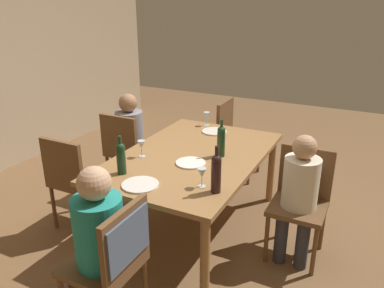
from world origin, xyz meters
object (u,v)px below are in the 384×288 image
(wine_bottle_dark_red, at_px, (221,140))
(person_woman_host, at_px, (299,190))
(chair_near, at_px, (301,195))
(wine_bottle_short_olive, at_px, (121,157))
(wine_bottle_tall_green, at_px, (216,172))
(wine_glass_centre, at_px, (202,174))
(wine_glass_near_right, at_px, (141,145))
(person_man_guest, at_px, (131,135))
(dining_table, at_px, (192,162))
(chair_left_end, at_px, (117,253))
(dinner_plate_host, at_px, (140,185))
(person_man_bearded, at_px, (96,237))
(chair_right_end, at_px, (233,133))
(chair_far_left, at_px, (73,177))
(dinner_plate_guest_left, at_px, (191,163))
(chair_far_right, at_px, (126,147))
(wine_glass_near_left, at_px, (207,116))
(dinner_plate_guest_right, at_px, (214,131))

(wine_bottle_dark_red, bearing_deg, person_woman_host, -98.52)
(chair_near, distance_m, wine_bottle_short_olive, 1.51)
(wine_bottle_tall_green, distance_m, wine_glass_centre, 0.14)
(wine_glass_near_right, bearing_deg, person_woman_host, -80.89)
(person_man_guest, bearing_deg, person_woman_host, -13.28)
(dining_table, relative_size, wine_bottle_tall_green, 5.08)
(chair_left_end, bearing_deg, wine_bottle_short_olive, 33.26)
(chair_near, xyz_separation_m, dinner_plate_host, (-0.80, 1.04, 0.22))
(person_man_bearded, distance_m, person_man_guest, 1.96)
(chair_right_end, height_order, wine_glass_centre, chair_right_end)
(chair_far_left, distance_m, dinner_plate_guest_left, 1.12)
(wine_bottle_tall_green, bearing_deg, wine_bottle_short_olive, 93.74)
(wine_glass_centre, xyz_separation_m, dinner_plate_guest_left, (0.33, 0.26, -0.10))
(person_woman_host, distance_m, person_man_bearded, 1.60)
(chair_far_right, xyz_separation_m, dinner_plate_host, (-1.03, -0.89, 0.22))
(person_woman_host, height_order, wine_glass_near_right, person_woman_host)
(dinner_plate_host, bearing_deg, chair_left_end, -160.78)
(chair_far_left, relative_size, dinner_plate_host, 3.29)
(wine_bottle_tall_green, xyz_separation_m, wine_bottle_short_olive, (-0.05, 0.79, -0.02))
(person_man_guest, height_order, dinner_plate_guest_left, person_man_guest)
(person_man_bearded, relative_size, wine_glass_near_left, 7.71)
(chair_left_end, bearing_deg, wine_glass_centre, -16.13)
(chair_near, relative_size, dinner_plate_host, 3.29)
(chair_right_end, distance_m, person_man_bearded, 2.57)
(person_man_bearded, bearing_deg, chair_far_right, 30.48)
(chair_right_end, height_order, dinner_plate_host, chair_right_end)
(dinner_plate_host, bearing_deg, chair_far_left, 76.14)
(dining_table, relative_size, person_man_bearded, 1.57)
(chair_right_end, distance_m, person_man_guest, 1.23)
(person_man_bearded, height_order, wine_glass_near_left, person_man_bearded)
(dining_table, xyz_separation_m, dinner_plate_guest_left, (-0.19, -0.08, 0.08))
(chair_far_left, bearing_deg, dinner_plate_host, -13.86)
(dining_table, bearing_deg, chair_left_end, -174.49)
(wine_bottle_short_olive, bearing_deg, chair_far_right, 35.04)
(dinner_plate_host, height_order, dinner_plate_guest_left, same)
(wine_glass_near_left, height_order, dinner_plate_guest_right, wine_glass_near_left)
(chair_left_end, relative_size, dinner_plate_guest_right, 3.58)
(chair_far_left, relative_size, wine_glass_near_left, 6.17)
(person_man_bearded, distance_m, wine_glass_near_right, 1.12)
(chair_far_left, bearing_deg, wine_bottle_short_olive, -9.55)
(person_woman_host, distance_m, wine_bottle_short_olive, 1.44)
(chair_left_end, height_order, chair_far_left, same)
(person_woman_host, bearing_deg, chair_left_end, 56.10)
(wine_bottle_tall_green, distance_m, wine_glass_near_left, 1.54)
(chair_far_right, height_order, wine_bottle_dark_red, wine_bottle_dark_red)
(chair_far_right, xyz_separation_m, chair_far_left, (-0.81, 0.00, 0.00))
(chair_far_right, bearing_deg, chair_near, -6.82)
(person_man_guest, bearing_deg, chair_far_right, -90.00)
(wine_bottle_tall_green, distance_m, dinner_plate_host, 0.59)
(wine_bottle_short_olive, xyz_separation_m, wine_glass_near_left, (1.42, -0.09, -0.03))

